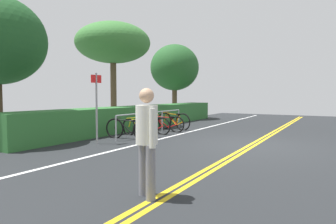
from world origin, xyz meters
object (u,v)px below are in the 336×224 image
bicycle_3 (165,124)px  bicycle_4 (174,121)px  bicycle_1 (139,127)px  tree_far_right (175,68)px  bike_rack (152,118)px  sign_post_near (96,101)px  bicycle_0 (128,129)px  pedestrian (147,136)px  tree_mid (113,43)px  bicycle_2 (152,125)px

bicycle_3 → bicycle_4: 0.83m
bicycle_1 → tree_far_right: (7.66, 2.75, 2.90)m
bike_rack → sign_post_near: sign_post_near is taller
bicycle_0 → pedestrian: bearing=-139.6°
bicycle_1 → sign_post_near: (-2.04, 0.13, 0.99)m
bicycle_4 → sign_post_near: size_ratio=0.80×
bike_rack → bicycle_3: 0.85m
bicycle_0 → tree_mid: (2.96, 3.17, 3.60)m
bicycle_3 → tree_far_right: size_ratio=0.38×
bicycle_2 → bicycle_3: 0.86m
pedestrian → tree_mid: 10.62m
bicycle_0 → bicycle_3: (2.41, -0.03, -0.02)m
tree_mid → tree_far_right: bearing=-3.6°
bicycle_0 → tree_far_right: 9.34m
bicycle_1 → sign_post_near: sign_post_near is taller
sign_post_near → tree_mid: (4.25, 2.96, 2.64)m
bicycle_1 → pedestrian: 6.53m
bicycle_2 → tree_far_right: size_ratio=0.36×
bicycle_1 → tree_mid: size_ratio=0.34×
bicycle_2 → pedestrian: 7.15m
bicycle_1 → bicycle_4: size_ratio=0.97×
bike_rack → bicycle_3: size_ratio=2.48×
tree_mid → bike_rack: bearing=-113.4°
bicycle_0 → bicycle_4: (3.24, 0.02, 0.02)m
bike_rack → sign_post_near: (-2.90, 0.15, 0.69)m
tree_mid → bicycle_4: bearing=-85.0°
bike_rack → bicycle_2: 0.30m
bicycle_4 → tree_mid: (-0.28, 3.15, 3.59)m
sign_post_near → bicycle_0: bearing=-9.3°
tree_far_right → bicycle_0: bearing=-161.4°
pedestrian → bike_rack: bearing=32.5°
bicycle_3 → pedestrian: bearing=-151.2°
bicycle_1 → pedestrian: pedestrian is taller
bicycle_0 → tree_mid: 5.64m
tree_far_right → bicycle_3: bearing=-154.5°
bicycle_1 → bicycle_3: 1.66m
bicycle_1 → bicycle_0: bearing=-173.6°
tree_mid → tree_far_right: size_ratio=1.05×
bike_rack → bicycle_3: (0.80, -0.09, -0.30)m
bicycle_4 → tree_far_right: size_ratio=0.37×
pedestrian → bicycle_1: bearing=36.7°
bicycle_3 → sign_post_near: bearing=176.2°
bicycle_2 → tree_mid: tree_mid is taller
bicycle_0 → tree_far_right: size_ratio=0.39×
bicycle_3 → sign_post_near: size_ratio=0.82×
bicycle_2 → bicycle_3: size_ratio=0.94×
sign_post_near → tree_far_right: (9.71, 2.62, 1.91)m
pedestrian → bicycle_3: bearing=28.8°
bicycle_0 → pedestrian: 5.89m
pedestrian → tree_far_right: 14.67m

